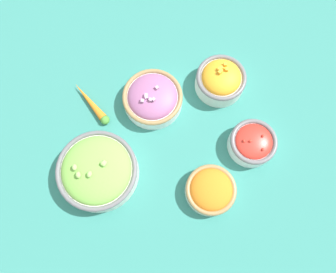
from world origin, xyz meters
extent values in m
plane|color=#337F75|center=(0.00, 0.00, 0.00)|extent=(3.00, 3.00, 0.00)
cylinder|color=silver|center=(0.18, 0.08, 0.03)|extent=(0.20, 0.20, 0.05)
torus|color=slate|center=(0.18, 0.08, 0.05)|extent=(0.20, 0.20, 0.01)
ellipsoid|color=#7ABC4C|center=(0.18, 0.08, 0.05)|extent=(0.17, 0.17, 0.06)
ellipsoid|color=#99D166|center=(0.22, 0.08, 0.08)|extent=(0.01, 0.02, 0.01)
ellipsoid|color=#99D166|center=(0.21, 0.10, 0.08)|extent=(0.02, 0.02, 0.01)
ellipsoid|color=#99D166|center=(0.19, 0.10, 0.08)|extent=(0.01, 0.02, 0.01)
ellipsoid|color=#99D166|center=(0.15, 0.07, 0.08)|extent=(0.01, 0.02, 0.01)
ellipsoid|color=#99D166|center=(0.15, 0.07, 0.08)|extent=(0.02, 0.02, 0.01)
cylinder|color=white|center=(-0.21, 0.03, 0.02)|extent=(0.12, 0.12, 0.04)
torus|color=slate|center=(-0.21, 0.03, 0.04)|extent=(0.12, 0.12, 0.01)
ellipsoid|color=red|center=(-0.21, 0.03, 0.04)|extent=(0.09, 0.09, 0.02)
ellipsoid|color=red|center=(-0.19, 0.03, 0.06)|extent=(0.01, 0.01, 0.01)
ellipsoid|color=red|center=(-0.23, 0.02, 0.06)|extent=(0.01, 0.01, 0.01)
ellipsoid|color=red|center=(-0.23, 0.05, 0.06)|extent=(0.01, 0.01, 0.01)
ellipsoid|color=red|center=(-0.20, 0.03, 0.06)|extent=(0.01, 0.01, 0.01)
cylinder|color=silver|center=(-0.10, 0.14, 0.02)|extent=(0.12, 0.12, 0.04)
torus|color=#997A4C|center=(-0.10, 0.14, 0.04)|extent=(0.12, 0.12, 0.01)
ellipsoid|color=orange|center=(-0.10, 0.14, 0.04)|extent=(0.10, 0.10, 0.05)
cylinder|color=silver|center=(-0.15, -0.15, 0.02)|extent=(0.13, 0.13, 0.05)
torus|color=slate|center=(-0.15, -0.15, 0.05)|extent=(0.13, 0.13, 0.01)
ellipsoid|color=orange|center=(-0.15, -0.15, 0.05)|extent=(0.10, 0.10, 0.05)
cube|color=#F4A828|center=(-0.16, -0.16, 0.08)|extent=(0.01, 0.01, 0.01)
cube|color=#F4A828|center=(-0.15, -0.17, 0.07)|extent=(0.01, 0.01, 0.01)
cube|color=#F4A828|center=(-0.14, -0.16, 0.08)|extent=(0.01, 0.01, 0.01)
cube|color=#F4A828|center=(-0.14, -0.16, 0.08)|extent=(0.01, 0.01, 0.01)
cube|color=#F4A828|center=(-0.14, -0.15, 0.08)|extent=(0.01, 0.01, 0.01)
cube|color=#F4A828|center=(-0.14, -0.15, 0.08)|extent=(0.01, 0.01, 0.01)
cylinder|color=white|center=(0.04, -0.11, 0.02)|extent=(0.16, 0.16, 0.04)
torus|color=#997A4C|center=(0.04, -0.11, 0.04)|extent=(0.16, 0.16, 0.01)
ellipsoid|color=#9E5B8E|center=(0.04, -0.11, 0.04)|extent=(0.13, 0.13, 0.05)
cube|color=#C699C1|center=(0.05, -0.10, 0.07)|extent=(0.01, 0.01, 0.01)
cube|color=#C699C1|center=(0.05, -0.09, 0.07)|extent=(0.01, 0.01, 0.01)
cube|color=#C699C1|center=(0.06, -0.09, 0.06)|extent=(0.01, 0.01, 0.01)
cube|color=#C699C1|center=(0.02, -0.12, 0.07)|extent=(0.01, 0.01, 0.01)
cube|color=#C699C1|center=(0.04, -0.09, 0.07)|extent=(0.01, 0.01, 0.01)
cube|color=#C699C1|center=(0.03, -0.09, 0.07)|extent=(0.01, 0.01, 0.01)
cone|color=orange|center=(0.21, -0.11, 0.01)|extent=(0.09, 0.11, 0.02)
sphere|color=#4C9338|center=(0.16, -0.06, 0.01)|extent=(0.02, 0.02, 0.02)
camera|label=1|loc=(0.01, 0.22, 0.83)|focal=35.00mm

